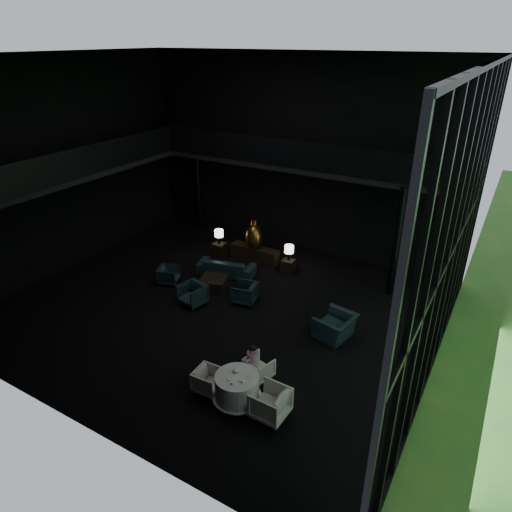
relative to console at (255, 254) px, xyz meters
The scene contains 35 objects.
floor 3.82m from the console, 78.78° to the right, with size 14.00×12.00×0.02m, color black.
ceiling 8.57m from the console, 78.78° to the right, with size 14.00×12.00×0.02m, color black.
wall_back 4.38m from the console, 71.86° to the left, with size 14.00×0.04×8.00m, color black.
wall_front 10.43m from the console, 85.65° to the right, with size 14.00×0.04×8.00m, color black.
wall_left 8.16m from the console, 149.16° to the right, with size 0.04×12.00×8.00m, color black.
curtain_wall 9.31m from the console, 25.92° to the right, with size 0.20×12.00×8.00m, color black, non-canonical shape.
mezzanine_left 7.42m from the console, 144.60° to the right, with size 2.00×12.00×0.25m, color black.
mezzanine_back 4.26m from the console, 35.95° to the left, with size 12.00×2.00×0.25m, color black.
railing_left 7.10m from the console, 138.73° to the right, with size 0.06×12.00×1.00m, color black.
railing_back 4.62m from the console, ahead, with size 12.00×0.06×1.00m, color black.
column_nw 4.98m from the console, 155.26° to the left, with size 0.24×0.24×4.00m, color black.
column_ne 5.79m from the console, ahead, with size 0.24×0.24×4.00m, color black.
console is the anchor object (origin of this frame).
bronze_urn 0.85m from the console, 90.00° to the right, with size 0.65×0.65×1.22m.
side_table_left 1.62m from the console, behind, with size 0.51×0.51×0.56m, color black.
table_lamp_left 1.75m from the console, behind, with size 0.37×0.37×0.62m.
side_table_right 1.61m from the console, ahead, with size 0.47×0.47×0.51m, color black.
table_lamp_right 1.72m from the console, ahead, with size 0.37×0.37×0.61m.
sofa 1.58m from the console, 104.78° to the right, with size 2.39×0.70×0.93m, color #142E3D.
lounge_armchair_west 3.72m from the console, 120.32° to the right, with size 0.68×0.63×0.70m, color #1B2D3F.
lounge_armchair_east 3.21m from the console, 66.18° to the right, with size 0.79×0.74×0.81m, color #162A3F.
lounge_armchair_south 3.97m from the console, 92.60° to the right, with size 0.88×0.82×0.91m, color black.
window_armchair 5.83m from the console, 34.55° to the right, with size 1.30×0.84×1.13m, color black.
coffee_table 2.67m from the console, 94.60° to the right, with size 0.93×0.93×0.41m, color black.
dining_table 8.00m from the console, 62.88° to the right, with size 1.28×1.28×0.75m.
dining_chair_north 7.11m from the console, 58.74° to the right, with size 0.59×0.56×0.61m, color #B1B1B1.
dining_chair_east 8.54m from the console, 57.17° to the right, with size 0.93×0.87×0.95m, color #A4A097.
dining_chair_west 7.73m from the console, 68.76° to the right, with size 0.61×0.57×0.63m, color #A4A4A4.
child 7.21m from the console, 60.13° to the right, with size 0.30×0.30×0.65m.
plate_a 8.08m from the console, 63.82° to the right, with size 0.25×0.25×0.02m, color white.
plate_b 7.99m from the console, 60.65° to the right, with size 0.20×0.20×0.01m, color white.
saucer 8.16m from the console, 61.86° to the right, with size 0.14×0.14×0.01m, color white.
coffee_cup 8.22m from the console, 61.77° to the right, with size 0.08×0.08×0.06m, color white.
cereal_bowl 7.84m from the console, 63.18° to the right, with size 0.17×0.17×0.09m, color white.
cream_pot 8.30m from the console, 63.60° to the right, with size 0.06×0.06×0.07m, color #99999E.
Camera 1 is at (7.84, -10.90, 8.45)m, focal length 32.00 mm.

